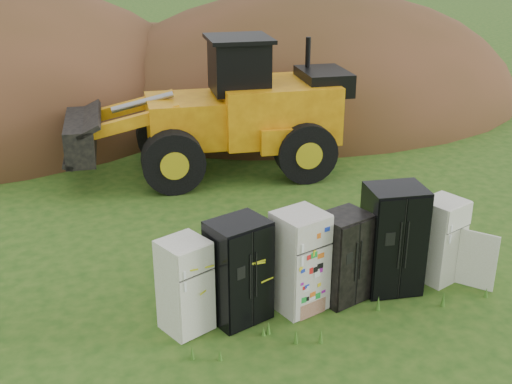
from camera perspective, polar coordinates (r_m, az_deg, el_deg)
The scene contains 10 objects.
ground at distance 11.54m, azimuth 5.78°, elevation -9.61°, with size 120.00×120.00×0.00m, color #224A13.
fridge_leftmost at distance 10.44m, azimuth -6.35°, elevation -8.27°, with size 0.70×0.67×1.58m, color white, non-canonical shape.
fridge_black_side at distance 10.60m, azimuth -1.57°, elevation -7.02°, with size 0.93×0.73×1.78m, color black, non-canonical shape.
fridge_sticker at distance 10.91m, azimuth 3.86°, elevation -6.16°, with size 0.79×0.73×1.77m, color silver, non-canonical shape.
fridge_dark_mid at distance 11.29m, azimuth 7.73°, elevation -5.75°, with size 0.83×0.68×1.62m, color black, non-canonical shape.
fridge_black_right at distance 11.67m, azimuth 12.06°, elevation -4.11°, with size 0.99×0.82×1.97m, color black, non-canonical shape.
fridge_open_door at distance 12.29m, azimuth 16.06°, elevation -4.12°, with size 0.72×0.66×1.58m, color white, non-canonical shape.
wheel_loader at distance 16.86m, azimuth -4.53°, elevation 7.47°, with size 7.41×3.00×3.58m, color #F8A810, non-canonical shape.
dirt_mound_right at distance 24.37m, azimuth 4.48°, elevation 7.76°, with size 16.49×12.10×8.31m, color #423015.
dirt_mound_back at distance 26.97m, azimuth -11.35°, elevation 8.81°, with size 15.68×10.45×5.30m, color #423015.
Camera 1 is at (-4.40, -8.78, 6.07)m, focal length 45.00 mm.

